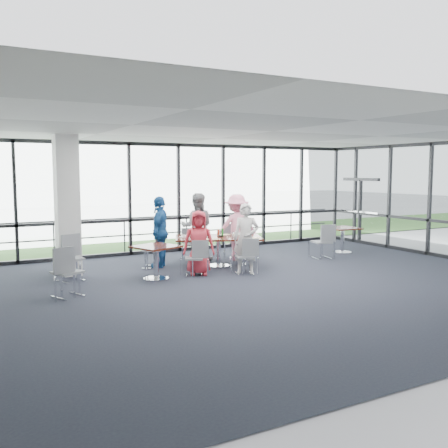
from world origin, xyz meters
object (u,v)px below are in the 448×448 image
diner_far_right (237,227)px  chair_main_nr (245,257)px  diner_near_left (199,243)px  diner_end (160,232)px  side_table_right (342,231)px  main_table (218,241)px  structural_column (67,206)px  diner_far_left (197,227)px  side_table_left (156,251)px  chair_main_end (152,250)px  chair_spare_la (67,272)px  diner_near_right (246,239)px  chair_spare_r (322,242)px  chair_main_nl (194,258)px  chair_main_fl (194,244)px  chair_spare_lb (70,259)px  chair_main_fr (238,242)px

diner_far_right → chair_main_nr: 1.94m
diner_near_left → diner_end: 1.41m
side_table_right → main_table: bearing=-177.7°
diner_far_right → main_table: bearing=48.9°
structural_column → diner_far_left: size_ratio=1.77×
side_table_left → chair_main_end: size_ratio=1.22×
main_table → chair_spare_la: bearing=-137.1°
structural_column → chair_main_end: structural_column is taller
diner_near_right → diner_near_left: bearing=-166.6°
main_table → chair_spare_r: 3.03m
main_table → diner_near_right: diner_near_right is taller
chair_main_nl → chair_main_fl: 2.15m
structural_column → side_table_left: size_ratio=2.91×
chair_spare_lb → side_table_right: bearing=161.0°
diner_far_right → diner_end: (-2.15, 0.08, -0.00)m
chair_main_nl → main_table: bearing=62.5°
side_table_left → chair_spare_lb: 1.85m
main_table → diner_near_left: (-0.87, -0.68, 0.10)m
diner_far_right → chair_main_fl: bearing=-16.9°
diner_end → chair_main_nl: size_ratio=2.17×
chair_main_nl → chair_main_fl: chair_main_fl is taller
side_table_left → chair_spare_lb: size_ratio=1.13×
chair_main_fl → chair_spare_r: bearing=-176.8°
chair_main_nr → side_table_left: bearing=-175.8°
chair_main_fr → chair_spare_r: chair_main_fr is taller
side_table_right → chair_main_end: chair_main_end is taller
chair_main_nl → chair_spare_la: (-2.93, -0.64, 0.08)m
side_table_left → diner_end: diner_end is taller
diner_near_left → chair_main_fl: bearing=91.3°
main_table → side_table_left: same height
diner_far_left → chair_spare_lb: 3.74m
chair_main_nr → chair_spare_lb: 3.90m
diner_near_right → diner_far_right: 1.78m
chair_main_fr → chair_spare_r: 2.29m
diner_end → chair_spare_la: diner_end is taller
chair_main_fr → diner_far_right: bearing=72.3°
structural_column → diner_end: bearing=-1.3°
diner_far_right → chair_main_end: bearing=14.1°
chair_spare_la → chair_spare_lb: (0.32, 1.39, 0.01)m
chair_spare_la → chair_spare_lb: bearing=53.1°
chair_spare_la → diner_near_right: bearing=-19.5°
chair_main_nl → chair_main_fr: 2.45m
chair_main_nl → chair_main_nr: bearing=7.1°
diner_near_right → chair_main_end: diner_near_right is taller
chair_spare_lb → chair_spare_la: bearing=57.0°
side_table_left → diner_far_right: (2.77, 1.26, 0.25)m
diner_end → chair_spare_la: bearing=-18.7°
chair_main_nr → chair_main_fr: (0.87, 1.81, 0.05)m
diner_far_right → chair_spare_lb: (-4.49, -0.58, -0.40)m
chair_spare_lb → diner_end: bearing=175.6°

